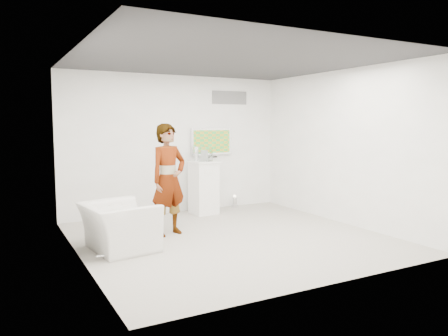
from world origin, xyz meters
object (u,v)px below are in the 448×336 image
at_px(tv, 211,141).
at_px(pedestal, 204,187).
at_px(person, 168,180).
at_px(armchair, 119,227).
at_px(floor_uplight, 235,201).

bearing_deg(tv, pedestal, -133.05).
bearing_deg(person, armchair, -170.35).
distance_m(tv, armchair, 3.74).
distance_m(pedestal, floor_uplight, 1.10).
relative_size(tv, pedestal, 0.87).
bearing_deg(armchair, tv, -58.20).
distance_m(tv, floor_uplight, 1.52).
xyz_separation_m(tv, armchair, (-2.73, -2.26, -1.18)).
relative_size(armchair, floor_uplight, 4.11).
height_order(person, floor_uplight, person).
distance_m(person, armchair, 1.31).
relative_size(tv, armchair, 0.88).
bearing_deg(person, tv, 28.22).
distance_m(tv, person, 2.50).
bearing_deg(tv, armchair, -140.40).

